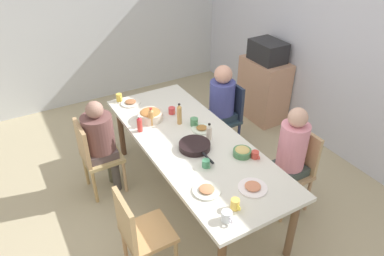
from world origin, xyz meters
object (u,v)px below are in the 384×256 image
Objects in this scene: bowl_0 at (242,152)px; cup_7 at (235,204)px; cup_5 at (149,111)px; bottle_0 at (140,124)px; side_cabinet at (263,89)px; bottle_3 at (209,132)px; chair_2 at (139,231)px; chair_0 at (226,113)px; plate_3 at (131,103)px; chair_3 at (94,154)px; chair_1 at (294,166)px; cup_1 at (172,111)px; plate_0 at (202,129)px; plate_2 at (253,187)px; cup_2 at (206,164)px; bowl_1 at (150,115)px; cup_4 at (119,98)px; dining_table at (192,146)px; cup_3 at (255,155)px; bottle_1 at (151,117)px; person_0 at (221,101)px; person_1 at (291,153)px; cup_0 at (194,122)px; bottle_2 at (179,114)px; microwave at (268,51)px; plate_1 at (207,190)px; serving_pan at (195,146)px; person_3 at (100,138)px; cup_6 at (227,216)px.

bowl_0 is 0.71m from cup_7.
cup_5 is 0.59× the size of bottle_0.
bottle_3 is at bearing -56.80° from side_cabinet.
chair_2 and side_cabinet have the same top height.
plate_3 is at bearing -110.79° from chair_0.
chair_3 is at bearing 180.00° from chair_2.
chair_1 is 8.04× the size of cup_1.
plate_0 is (-0.73, -0.67, 0.26)m from chair_1.
chair_1 is at bearing 108.65° from plate_2.
cup_2 reaches higher than cup_5.
plate_3 is 0.46m from bowl_1.
bottle_0 reaches higher than cup_4.
cup_3 reaches higher than dining_table.
bottle_1 is at bearing -149.73° from cup_3.
person_0 is 0.97× the size of person_1.
bowl_1 is 0.50m from cup_0.
cup_4 is (-1.77, -1.11, 0.09)m from person_1.
bottle_0 reaches higher than plate_2.
bowl_0 is at bearing 47.22° from chair_3.
bottle_2 reaches higher than bottle_1.
dining_table is 20.51× the size of cup_0.
microwave is at bearing 127.18° from cup_2.
dining_table is 13.41× the size of bottle_3.
bowl_0 is 0.13m from cup_3.
cup_1 is at bearing -179.36° from plate_2.
plate_1 is 0.49× the size of serving_pan.
cup_4 is 0.90m from bottle_2.
cup_1 is (-0.71, 0.12, 0.01)m from serving_pan.
cup_2 is at bearing -52.82° from microwave.
person_3 reaches higher than cup_6.
cup_5 is at bearing -95.21° from person_0.
bottle_3 is (0.67, -0.60, 0.13)m from person_0.
bottle_0 reaches higher than cup_5.
plate_1 is 1.38× the size of bowl_0.
dining_table is at bearing -54.48° from chair_0.
person_1 reaches higher than cup_4.
cup_2 is (-0.28, 0.17, 0.02)m from plate_1.
person_1 is at bearing 112.46° from cup_6.
cup_2 reaches higher than plate_0.
bottle_0 is (-1.04, 0.47, 0.33)m from chair_2.
person_1 is 1.96m from person_3.
plate_2 is at bearing -27.40° from chair_0.
cup_4 is 0.52× the size of bottle_1.
chair_2 is 0.83m from cup_2.
cup_1 is 1.16m from cup_3.
person_0 is at bearing -175.77° from chair_1.
bottle_2 reaches higher than cup_4.
bowl_0 is 0.46m from serving_pan.
dining_table is 1.07m from plate_3.
cup_0 is at bearing 150.59° from serving_pan.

